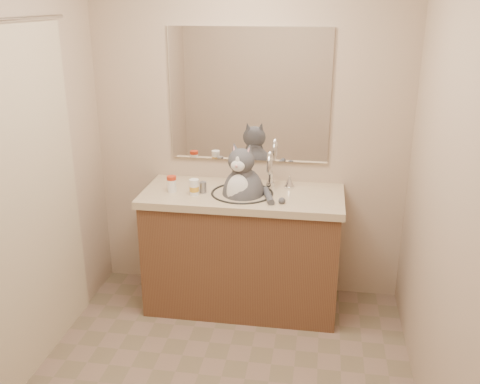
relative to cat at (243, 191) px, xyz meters
name	(u,v)px	position (x,y,z in m)	size (l,w,h in m)	color
room	(212,191)	(-0.01, -0.93, 0.33)	(2.22, 2.52, 2.42)	#806758
vanity	(243,247)	(-0.01, 0.03, -0.43)	(1.34, 0.59, 1.12)	brown
mirror	(249,96)	(-0.01, 0.30, 0.58)	(1.10, 0.02, 0.90)	white
shower_curtain	(24,204)	(-1.06, -0.83, 0.16)	(0.02, 1.30, 1.93)	beige
cat	(243,191)	(0.00, 0.00, 0.00)	(0.39, 0.37, 0.56)	#444348
pill_bottle_redcap	(172,184)	(-0.48, -0.03, 0.03)	(0.08, 0.08, 0.11)	white
pill_bottle_orange	(194,188)	(-0.31, -0.07, 0.03)	(0.07, 0.07, 0.11)	white
grey_canister	(203,187)	(-0.27, -0.02, 0.02)	(0.06, 0.06, 0.08)	gray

